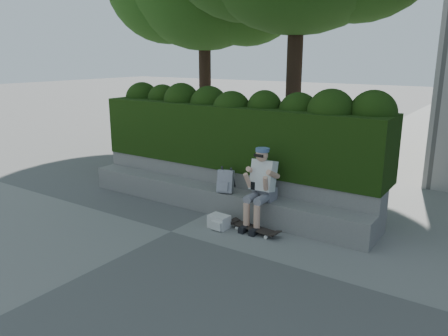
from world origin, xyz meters
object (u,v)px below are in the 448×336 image
Objects in this scene: backpack_plaid at (226,181)px; backpack_ground at (219,221)px; person at (261,184)px; skateboard at (254,228)px.

backpack_plaid is 1.20× the size of backpack_ground.
person is at bearing 44.03° from backpack_ground.
backpack_ground is (-0.61, -0.15, 0.04)m from skateboard.
skateboard is 2.50× the size of backpack_ground.
person reaches higher than skateboard.
skateboard is 1.10m from backpack_plaid.
person is 0.97m from backpack_ground.
person reaches higher than backpack_ground.
backpack_ground is (-0.55, -0.47, -0.64)m from person.
person is 1.59× the size of skateboard.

